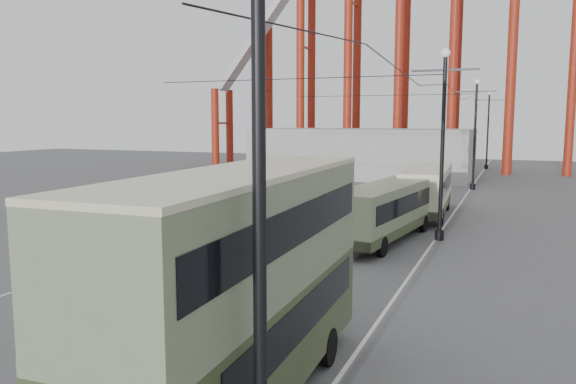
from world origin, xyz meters
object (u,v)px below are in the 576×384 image
at_px(single_decker_green, 387,209).
at_px(single_decker_cream, 427,189).
at_px(double_decker_bus, 243,278).
at_px(pedestrian, 311,278).

bearing_deg(single_decker_green, single_decker_cream, 92.14).
xyz_separation_m(single_decker_green, single_decker_cream, (0.76, 8.08, 0.11)).
xyz_separation_m(double_decker_bus, single_decker_cream, (-0.06, 25.37, -1.08)).
height_order(single_decker_green, pedestrian, single_decker_green).
distance_m(single_decker_green, pedestrian, 10.40).
distance_m(double_decker_bus, pedestrian, 7.28).
xyz_separation_m(single_decker_green, pedestrian, (-0.20, -10.37, -0.78)).
relative_size(double_decker_bus, single_decker_green, 0.92).
height_order(single_decker_cream, pedestrian, single_decker_cream).
bearing_deg(pedestrian, single_decker_cream, -129.45).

